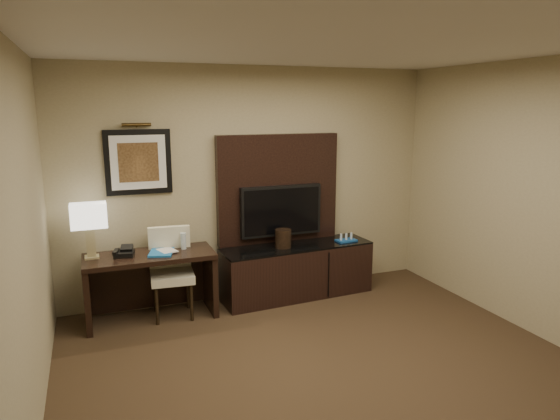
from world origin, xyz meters
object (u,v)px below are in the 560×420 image
credenza (297,271)px  table_lamp (90,231)px  minibar_tray (346,238)px  tv (281,211)px  desk_phone (124,252)px  desk_chair (172,275)px  water_bottle (183,241)px  desk (151,286)px  ice_bucket (283,238)px

credenza → table_lamp: size_ratio=3.14×
table_lamp → minibar_tray: size_ratio=2.36×
tv → minibar_tray: 0.87m
desk_phone → minibar_tray: (2.59, -0.02, -0.10)m
desk_chair → water_bottle: size_ratio=5.24×
desk → ice_bucket: bearing=1.2°
table_lamp → minibar_tray: 2.93m
credenza → desk_chair: 1.50m
table_lamp → ice_bucket: size_ratio=2.71×
desk → minibar_tray: (2.34, -0.00, 0.31)m
desk → table_lamp: table_lamp is taller
credenza → desk_phone: desk_phone is taller
credenza → table_lamp: bearing=175.8°
desk → desk_chair: size_ratio=1.43×
credenza → tv: (-0.13, 0.19, 0.71)m
water_bottle → minibar_tray: (1.97, -0.07, -0.14)m
credenza → tv: 0.74m
tv → desk_phone: 1.86m
desk → water_bottle: water_bottle is taller
tv → water_bottle: (-1.20, -0.17, -0.21)m
ice_bucket → minibar_tray: (0.82, -0.03, -0.06)m
desk_chair → tv: bearing=15.6°
desk → table_lamp: (-0.57, 0.08, 0.65)m
desk → desk_phone: bearing=176.0°
table_lamp → water_bottle: 0.96m
desk → water_bottle: size_ratio=7.52×
desk → minibar_tray: 2.36m
table_lamp → water_bottle: table_lamp is taller
water_bottle → ice_bucket: water_bottle is taller
desk → credenza: (1.71, 0.04, -0.05)m
desk_phone → table_lamp: bearing=-177.0°
desk → credenza: size_ratio=0.74×
tv → table_lamp: size_ratio=1.73×
credenza → minibar_tray: 0.73m
desk_phone → ice_bucket: size_ratio=0.90×
desk → credenza: bearing=1.5°
desk_chair → table_lamp: table_lamp is taller
desk → desk_chair: 0.25m
tv → table_lamp: tv is taller
credenza → minibar_tray: bearing=-7.0°
table_lamp → water_bottle: (0.94, -0.01, -0.20)m
credenza → water_bottle: size_ratio=10.19×
ice_bucket → table_lamp: bearing=178.7°
tv → desk_chair: (-1.36, -0.26, -0.55)m
water_bottle → desk: bearing=-170.1°
tv → desk: bearing=-171.7°
desk_chair → table_lamp: 0.96m
table_lamp → tv: bearing=4.1°
desk_phone → tv: bearing=20.2°
desk_phone → desk: bearing=9.4°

